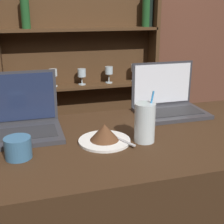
{
  "coord_description": "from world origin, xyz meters",
  "views": [
    {
      "loc": [
        -0.37,
        -0.75,
        1.53
      ],
      "look_at": [
        -0.04,
        0.38,
        1.14
      ],
      "focal_mm": 50.0,
      "sensor_mm": 36.0,
      "label": 1
    }
  ],
  "objects_px": {
    "laptop_far": "(168,102)",
    "laptop_near": "(22,121)",
    "cake_plate": "(105,135)",
    "water_glass": "(145,123)",
    "coffee_cup": "(18,148)"
  },
  "relations": [
    {
      "from": "laptop_far",
      "to": "laptop_near",
      "type": "bearing_deg",
      "value": -173.58
    },
    {
      "from": "cake_plate",
      "to": "water_glass",
      "type": "distance_m",
      "value": 0.16
    },
    {
      "from": "laptop_far",
      "to": "coffee_cup",
      "type": "xyz_separation_m",
      "value": [
        -0.72,
        -0.31,
        -0.01
      ]
    },
    {
      "from": "laptop_far",
      "to": "water_glass",
      "type": "relative_size",
      "value": 1.63
    },
    {
      "from": "laptop_near",
      "to": "water_glass",
      "type": "bearing_deg",
      "value": -26.13
    },
    {
      "from": "cake_plate",
      "to": "water_glass",
      "type": "xyz_separation_m",
      "value": [
        0.15,
        -0.03,
        0.05
      ]
    },
    {
      "from": "laptop_near",
      "to": "coffee_cup",
      "type": "bearing_deg",
      "value": -94.62
    },
    {
      "from": "water_glass",
      "to": "coffee_cup",
      "type": "height_order",
      "value": "water_glass"
    },
    {
      "from": "cake_plate",
      "to": "coffee_cup",
      "type": "bearing_deg",
      "value": -171.96
    },
    {
      "from": "cake_plate",
      "to": "laptop_far",
      "type": "bearing_deg",
      "value": 33.99
    },
    {
      "from": "cake_plate",
      "to": "coffee_cup",
      "type": "distance_m",
      "value": 0.32
    },
    {
      "from": "cake_plate",
      "to": "water_glass",
      "type": "height_order",
      "value": "water_glass"
    },
    {
      "from": "water_glass",
      "to": "coffee_cup",
      "type": "bearing_deg",
      "value": -178.59
    },
    {
      "from": "laptop_near",
      "to": "coffee_cup",
      "type": "relative_size",
      "value": 3.35
    },
    {
      "from": "laptop_near",
      "to": "coffee_cup",
      "type": "xyz_separation_m",
      "value": [
        -0.02,
        -0.23,
        -0.02
      ]
    }
  ]
}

